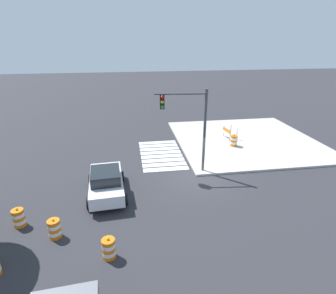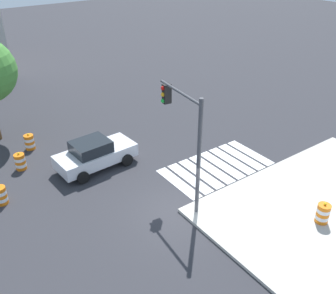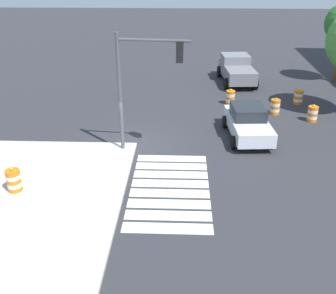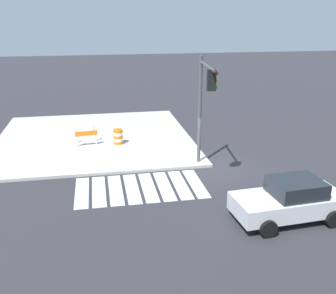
{
  "view_description": "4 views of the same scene",
  "coord_description": "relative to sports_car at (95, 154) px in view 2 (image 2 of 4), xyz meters",
  "views": [
    {
      "loc": [
        -15.58,
        4.27,
        8.55
      ],
      "look_at": [
        1.81,
        1.6,
        1.49
      ],
      "focal_mm": 29.3,
      "sensor_mm": 36.0,
      "label": 1
    },
    {
      "loc": [
        -8.31,
        -10.84,
        11.18
      ],
      "look_at": [
        1.7,
        3.15,
        1.4
      ],
      "focal_mm": 40.43,
      "sensor_mm": 36.0,
      "label": 2
    },
    {
      "loc": [
        17.58,
        2.23,
        8.48
      ],
      "look_at": [
        1.65,
        1.63,
        0.75
      ],
      "focal_mm": 41.68,
      "sensor_mm": 36.0,
      "label": 3
    },
    {
      "loc": [
        5.75,
        17.84,
        7.57
      ],
      "look_at": [
        2.47,
        0.59,
        1.48
      ],
      "focal_mm": 41.17,
      "sensor_mm": 36.0,
      "label": 4
    }
  ],
  "objects": [
    {
      "name": "traffic_barrel_near_corner",
      "position": [
        -2.28,
        4.05,
        -0.36
      ],
      "size": [
        0.56,
        0.56,
        1.02
      ],
      "color": "orange",
      "rests_on": "ground"
    },
    {
      "name": "traffic_barrel_on_sidewalk",
      "position": [
        5.92,
        -10.02,
        -0.21
      ],
      "size": [
        0.56,
        0.56,
        1.02
      ],
      "color": "orange",
      "rests_on": "sidewalk_corner"
    },
    {
      "name": "traffic_barrel_median_near",
      "position": [
        -3.4,
        2.15,
        -0.36
      ],
      "size": [
        0.56,
        0.56,
        1.02
      ],
      "color": "orange",
      "rests_on": "ground"
    },
    {
      "name": "traffic_barrel_median_far",
      "position": [
        -5.05,
        -0.35,
        -0.36
      ],
      "size": [
        0.56,
        0.56,
        1.02
      ],
      "color": "orange",
      "rests_on": "ground"
    },
    {
      "name": "sports_car",
      "position": [
        0.0,
        0.0,
        0.0
      ],
      "size": [
        4.42,
        2.37,
        1.63
      ],
      "color": "silver",
      "rests_on": "ground"
    },
    {
      "name": "traffic_light_pole",
      "position": [
        2.04,
        -5.15,
        3.1
      ],
      "size": [
        0.56,
        3.28,
        5.5
      ],
      "color": "#4C4C51",
      "rests_on": "sidewalk_corner"
    },
    {
      "name": "ground_plane",
      "position": [
        1.34,
        -5.68,
        -0.81
      ],
      "size": [
        120.0,
        120.0,
        0.0
      ],
      "primitive_type": "plane",
      "color": "#2D2D33"
    },
    {
      "name": "crosswalk_stripes",
      "position": [
        5.34,
        -3.88,
        -0.8
      ],
      "size": [
        5.85,
        3.2,
        0.02
      ],
      "color": "silver",
      "rests_on": "ground"
    }
  ]
}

